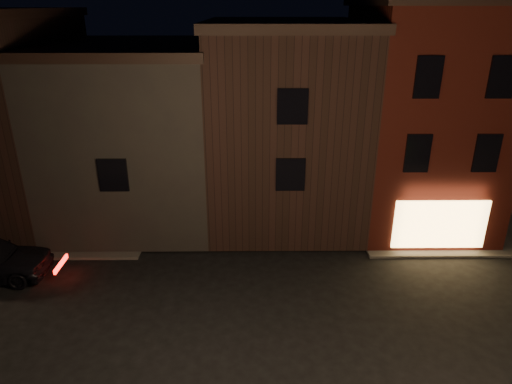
% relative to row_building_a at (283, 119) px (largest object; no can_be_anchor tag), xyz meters
% --- Properties ---
extents(ground, '(120.00, 120.00, 0.00)m').
position_rel_row_building_a_xyz_m(ground, '(-1.50, -10.50, -4.83)').
color(ground, black).
rests_on(ground, ground).
extents(corner_building, '(6.50, 8.50, 10.50)m').
position_rel_row_building_a_xyz_m(corner_building, '(6.50, -1.03, 0.57)').
color(corner_building, '#42110B').
rests_on(corner_building, ground).
extents(row_building_a, '(7.30, 10.30, 9.40)m').
position_rel_row_building_a_xyz_m(row_building_a, '(0.00, 0.00, 0.00)').
color(row_building_a, black).
rests_on(row_building_a, ground).
extents(row_building_b, '(7.80, 10.30, 8.40)m').
position_rel_row_building_a_xyz_m(row_building_b, '(-7.25, 0.00, -0.50)').
color(row_building_b, black).
rests_on(row_building_b, ground).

